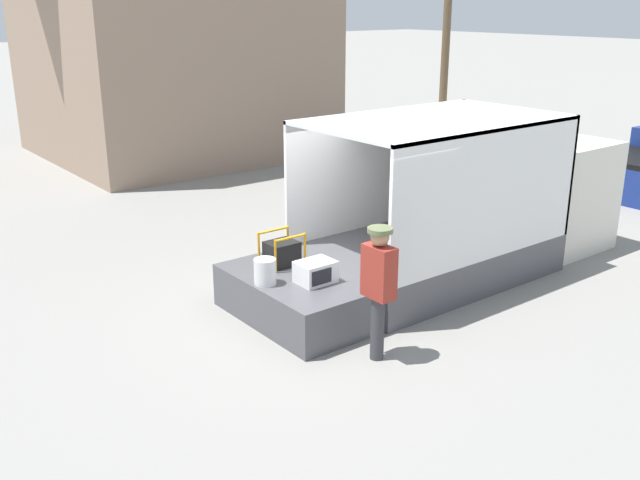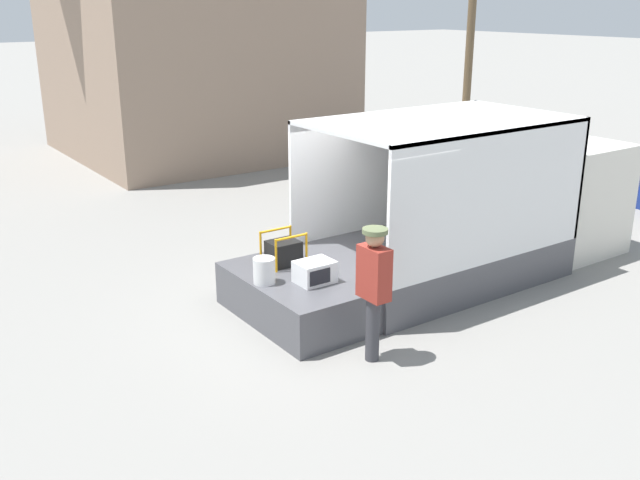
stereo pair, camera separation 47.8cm
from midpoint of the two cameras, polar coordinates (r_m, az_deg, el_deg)
The scene contains 7 objects.
ground_plane at distance 10.97m, azimuth 2.37°, elevation -5.33°, with size 160.00×160.00×0.00m, color gray.
box_truck at distance 13.03m, azimuth 15.04°, elevation 1.93°, with size 5.97×2.48×2.69m.
tailgate_deck at distance 10.46m, azimuth -0.67°, elevation -4.58°, with size 1.39×2.36×0.65m, color #4C4C51.
microwave at distance 10.06m, azimuth 0.94°, elevation -2.58°, with size 0.53×0.42×0.31m.
portable_generator at distance 10.75m, azimuth -1.58°, elevation -0.97°, with size 0.57×0.48×0.51m.
orange_bucket at distance 10.04m, azimuth -3.13°, elevation -2.48°, with size 0.31×0.31×0.37m.
worker_person at distance 9.00m, azimuth 5.85°, elevation -3.24°, with size 0.32×0.44×1.79m.
Camera 2 is at (-5.90, -8.10, 4.44)m, focal length 40.00 mm.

